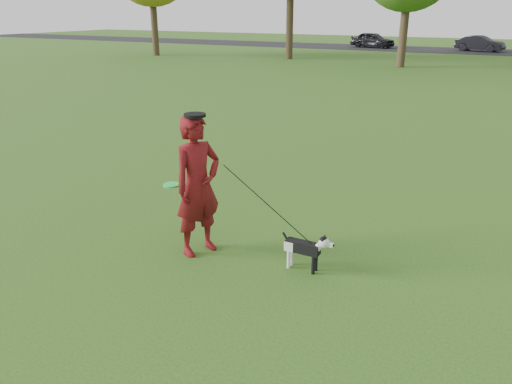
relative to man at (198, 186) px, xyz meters
The scene contains 7 objects.
ground 1.55m from the man, 17.44° to the left, with size 120.00×120.00×0.00m, color #285116.
road 40.38m from the man, 88.41° to the left, with size 120.00×7.00×0.02m, color black.
man is the anchor object (origin of this frame).
dog 1.72m from the man, ahead, with size 0.75×0.15×0.57m.
car_left 41.26m from the man, 102.02° to the left, with size 1.57×3.90×1.33m, color black.
car_mid 40.35m from the man, 89.64° to the left, with size 1.31×3.74×1.23m, color black.
man_held_items 1.07m from the man, ahead, with size 2.17×0.41×1.64m.
Camera 1 is at (2.64, -5.75, 3.33)m, focal length 35.00 mm.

